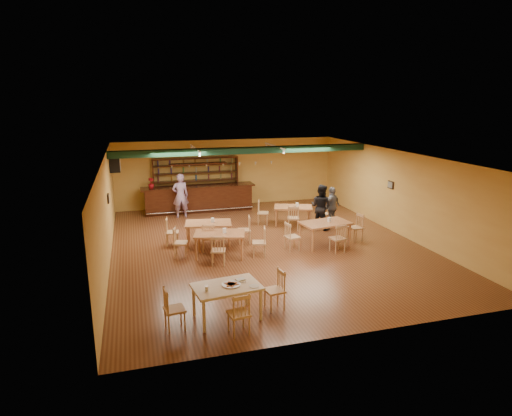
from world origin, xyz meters
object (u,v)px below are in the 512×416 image
object	(u,v)px
near_table	(227,302)
dining_table_c	(220,245)
patron_bar	(180,196)
patron_right_a	(321,207)
bar_counter	(199,198)
dining_table_a	(209,233)
dining_table_b	(293,216)
dining_table_d	(325,234)

from	to	relation	value
near_table	dining_table_c	bearing A→B (deg)	73.30
patron_bar	patron_right_a	world-z (taller)	patron_bar
dining_table_c	bar_counter	bearing A→B (deg)	102.76
dining_table_a	dining_table_b	distance (m)	3.85
bar_counter	patron_right_a	xyz separation A→B (m)	(4.01, -3.90, 0.29)
bar_counter	dining_table_b	size ratio (longest dim) A/B	3.35
dining_table_a	patron_bar	distance (m)	3.78
bar_counter	dining_table_b	distance (m)	4.47
dining_table_d	patron_right_a	bearing A→B (deg)	62.13
dining_table_d	near_table	size ratio (longest dim) A/B	1.09
dining_table_c	dining_table_a	bearing A→B (deg)	110.89
bar_counter	patron_bar	size ratio (longest dim) A/B	2.65
near_table	patron_right_a	world-z (taller)	patron_right_a
dining_table_a	dining_table_c	world-z (taller)	dining_table_c
dining_table_d	patron_right_a	size ratio (longest dim) A/B	0.94
dining_table_a	dining_table_c	size ratio (longest dim) A/B	0.99
dining_table_c	patron_right_a	distance (m)	4.68
dining_table_b	dining_table_d	distance (m)	2.61
dining_table_c	near_table	size ratio (longest dim) A/B	1.05
dining_table_c	dining_table_d	xyz separation A→B (m)	(3.60, 0.11, 0.01)
dining_table_a	near_table	xyz separation A→B (m)	(-0.50, -5.19, 0.01)
patron_bar	dining_table_c	bearing A→B (deg)	93.79
patron_right_a	bar_counter	bearing A→B (deg)	9.40
dining_table_a	dining_table_d	xyz separation A→B (m)	(3.73, -1.17, 0.02)
dining_table_c	dining_table_d	distance (m)	3.61
near_table	patron_right_a	bearing A→B (deg)	42.46
dining_table_c	near_table	bearing A→B (deg)	-83.97
near_table	dining_table_d	bearing A→B (deg)	35.94
near_table	patron_bar	size ratio (longest dim) A/B	0.80
dining_table_b	near_table	world-z (taller)	near_table
dining_table_b	near_table	distance (m)	7.78
dining_table_b	near_table	size ratio (longest dim) A/B	0.99
near_table	patron_right_a	size ratio (longest dim) A/B	0.86
dining_table_a	patron_right_a	bearing A→B (deg)	18.31
dining_table_a	dining_table_c	xyz separation A→B (m)	(0.13, -1.28, 0.00)
dining_table_c	dining_table_b	bearing A→B (deg)	53.27
bar_counter	dining_table_a	distance (m)	4.55
dining_table_b	patron_right_a	distance (m)	1.23
bar_counter	dining_table_c	bearing A→B (deg)	-92.35
bar_counter	patron_bar	distance (m)	1.25
bar_counter	near_table	size ratio (longest dim) A/B	3.33
dining_table_d	near_table	bearing A→B (deg)	-144.64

